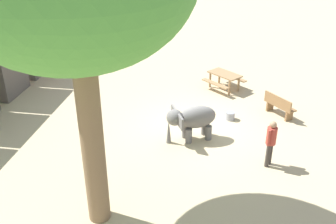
% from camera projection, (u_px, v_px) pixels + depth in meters
% --- Properties ---
extents(ground_plane, '(60.00, 60.00, 0.00)m').
position_uv_depth(ground_plane, '(192.00, 128.00, 14.73)').
color(ground_plane, tan).
extents(elephant, '(1.51, 1.83, 1.29)m').
position_uv_depth(elephant, '(192.00, 119.00, 13.63)').
color(elephant, slate).
rests_on(elephant, ground_plane).
extents(person_handler, '(0.46, 0.32, 1.62)m').
position_uv_depth(person_handler, '(271.00, 140.00, 12.11)').
color(person_handler, '#3F3833').
rests_on(person_handler, ground_plane).
extents(wooden_bench, '(1.33, 1.21, 0.88)m').
position_uv_depth(wooden_bench, '(279.00, 105.00, 15.43)').
color(wooden_bench, olive).
rests_on(wooden_bench, ground_plane).
extents(picnic_table_near, '(2.10, 2.10, 0.78)m').
position_uv_depth(picnic_table_near, '(225.00, 77.00, 17.76)').
color(picnic_table_near, '#9E7A51').
rests_on(picnic_table_near, ground_plane).
extents(market_stall_red, '(2.50, 2.50, 2.52)m').
position_uv_depth(market_stall_red, '(25.00, 52.00, 19.38)').
color(market_stall_red, '#59514C').
rests_on(market_stall_red, ground_plane).
extents(feed_bucket, '(0.36, 0.36, 0.32)m').
position_uv_depth(feed_bucket, '(230.00, 116.00, 15.28)').
color(feed_bucket, gray).
rests_on(feed_bucket, ground_plane).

